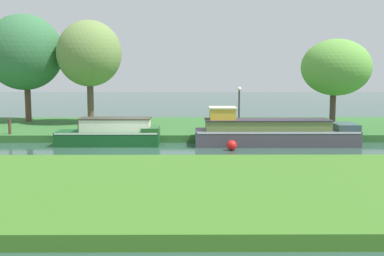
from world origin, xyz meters
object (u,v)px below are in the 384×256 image
at_px(mooring_post_far, 10,126).
at_px(willow_tree_centre, 89,54).
at_px(channel_buoy, 232,145).
at_px(forest_barge, 112,133).
at_px(willow_tree_right, 336,68).
at_px(willow_tree_left, 24,52).
at_px(slate_narrowboat, 273,132).
at_px(mooring_post_near, 80,127).
at_px(lamp_post, 239,103).

bearing_deg(mooring_post_far, willow_tree_centre, 57.02).
distance_m(willow_tree_centre, channel_buoy, 12.86).
relative_size(forest_barge, willow_tree_right, 1.00).
bearing_deg(willow_tree_left, slate_narrowboat, -26.35).
xyz_separation_m(willow_tree_left, channel_buoy, (13.10, -9.34, -4.82)).
bearing_deg(willow_tree_left, mooring_post_near, -51.52).
xyz_separation_m(willow_tree_centre, lamp_post, (9.30, -4.45, -2.90)).
xyz_separation_m(slate_narrowboat, willow_tree_centre, (-10.85, 6.66, 4.27)).
bearing_deg(mooring_post_far, willow_tree_right, 8.29).
bearing_deg(mooring_post_far, channel_buoy, -14.50).
relative_size(willow_tree_right, lamp_post, 2.08).
height_order(willow_tree_right, mooring_post_far, willow_tree_right).
bearing_deg(mooring_post_far, forest_barge, -13.38).
bearing_deg(willow_tree_left, lamp_post, -21.37).
bearing_deg(willow_tree_right, slate_narrowboat, -137.32).
relative_size(lamp_post, mooring_post_near, 3.46).
bearing_deg(willow_tree_right, willow_tree_left, 169.97).
bearing_deg(forest_barge, slate_narrowboat, 0.00).
bearing_deg(lamp_post, mooring_post_near, -174.69).
bearing_deg(slate_narrowboat, mooring_post_near, 172.44).
distance_m(willow_tree_left, mooring_post_far, 7.63).
bearing_deg(mooring_post_far, slate_narrowboat, -5.54).
bearing_deg(willow_tree_right, lamp_post, -162.43).
distance_m(forest_barge, mooring_post_near, 2.42).
bearing_deg(mooring_post_near, willow_tree_right, 10.38).
bearing_deg(lamp_post, channel_buoy, -100.72).
xyz_separation_m(forest_barge, willow_tree_centre, (-2.40, 6.66, 4.33)).
relative_size(slate_narrowboat, willow_tree_right, 1.57).
bearing_deg(lamp_post, willow_tree_right, 17.57).
bearing_deg(slate_narrowboat, willow_tree_right, 42.68).
distance_m(mooring_post_near, mooring_post_far, 3.84).
bearing_deg(willow_tree_centre, channel_buoy, -44.38).
relative_size(lamp_post, mooring_post_far, 3.03).
relative_size(willow_tree_centre, lamp_post, 2.60).
xyz_separation_m(willow_tree_left, willow_tree_right, (19.85, -3.51, -1.01)).
height_order(forest_barge, willow_tree_left, willow_tree_left).
distance_m(slate_narrowboat, willow_tree_right, 6.94).
xyz_separation_m(willow_tree_right, lamp_post, (-6.01, -1.90, -2.00)).
xyz_separation_m(willow_tree_right, mooring_post_near, (-14.89, -2.73, -3.28)).
distance_m(lamp_post, mooring_post_near, 9.01).
relative_size(slate_narrowboat, mooring_post_near, 11.31).
bearing_deg(forest_barge, mooring_post_near, 144.99).
relative_size(forest_barge, willow_tree_centre, 0.80).
bearing_deg(mooring_post_near, slate_narrowboat, -7.56).
xyz_separation_m(willow_tree_centre, mooring_post_near, (0.42, -5.28, -4.17)).
distance_m(willow_tree_right, mooring_post_far, 19.20).
height_order(willow_tree_left, channel_buoy, willow_tree_left).
relative_size(forest_barge, slate_narrowboat, 0.63).
height_order(willow_tree_left, mooring_post_near, willow_tree_left).
relative_size(slate_narrowboat, willow_tree_left, 1.17).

